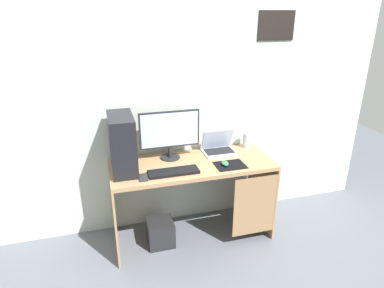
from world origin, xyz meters
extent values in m
plane|color=slate|center=(0.00, 0.00, 0.00)|extent=(8.00, 8.00, 0.00)
cube|color=beige|center=(0.00, 0.33, 1.30)|extent=(4.00, 0.04, 2.60)
cube|color=black|center=(0.88, 0.30, 1.87)|extent=(0.36, 0.01, 0.26)
cube|color=#A37A51|center=(0.00, 0.00, 0.73)|extent=(1.43, 0.58, 0.03)
cube|color=#A37A51|center=(-0.71, 0.00, 0.36)|extent=(0.02, 0.58, 0.72)
cube|color=#A37A51|center=(0.71, 0.00, 0.36)|extent=(0.02, 0.58, 0.72)
cube|color=#96704B|center=(0.49, -0.28, 0.39)|extent=(0.40, 0.01, 0.57)
cube|color=black|center=(-0.58, 0.03, 0.99)|extent=(0.20, 0.41, 0.48)
cylinder|color=#232326|center=(-0.16, 0.16, 0.76)|extent=(0.18, 0.18, 0.01)
cylinder|color=#232326|center=(-0.16, 0.16, 0.81)|extent=(0.04, 0.04, 0.10)
cube|color=#232326|center=(-0.16, 0.15, 1.03)|extent=(0.54, 0.02, 0.33)
cube|color=#B2C6EA|center=(-0.16, 0.14, 1.03)|extent=(0.51, 0.00, 0.30)
cube|color=silver|center=(0.31, 0.14, 0.76)|extent=(0.31, 0.24, 0.01)
cube|color=black|center=(0.31, 0.16, 0.76)|extent=(0.27, 0.16, 0.00)
cube|color=silver|center=(0.31, 0.22, 0.87)|extent=(0.31, 0.09, 0.21)
cube|color=#ADC1E5|center=(0.31, 0.21, 0.86)|extent=(0.29, 0.08, 0.18)
cylinder|color=#B7BCC6|center=(0.61, 0.21, 0.82)|extent=(0.08, 0.08, 0.15)
cube|color=black|center=(-0.20, -0.15, 0.76)|extent=(0.42, 0.14, 0.02)
cube|color=black|center=(0.30, -0.14, 0.75)|extent=(0.26, 0.20, 0.00)
ellipsoid|color=#338C4C|center=(0.26, -0.13, 0.77)|extent=(0.06, 0.10, 0.03)
cube|color=#232326|center=(-0.46, -0.17, 0.76)|extent=(0.07, 0.13, 0.01)
cube|color=#232326|center=(-0.32, -0.06, 0.12)|extent=(0.23, 0.23, 0.23)
camera|label=1|loc=(-0.72, -2.52, 1.98)|focal=30.80mm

